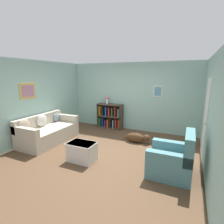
{
  "coord_description": "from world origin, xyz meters",
  "views": [
    {
      "loc": [
        2.11,
        -4.23,
        2.14
      ],
      "look_at": [
        0.0,
        0.4,
        1.05
      ],
      "focal_mm": 28.0,
      "sensor_mm": 36.0,
      "label": 1
    }
  ],
  "objects_px": {
    "coffee_table": "(82,151)",
    "dog": "(137,138)",
    "couch": "(48,132)",
    "recliner_chair": "(173,160)",
    "vase": "(107,99)",
    "bookshelf": "(110,117)"
  },
  "relations": [
    {
      "from": "coffee_table",
      "to": "vase",
      "type": "bearing_deg",
      "value": 103.48
    },
    {
      "from": "bookshelf",
      "to": "recliner_chair",
      "type": "bearing_deg",
      "value": -43.51
    },
    {
      "from": "recliner_chair",
      "to": "coffee_table",
      "type": "relative_size",
      "value": 1.44
    },
    {
      "from": "recliner_chair",
      "to": "bookshelf",
      "type": "bearing_deg",
      "value": 136.49
    },
    {
      "from": "dog",
      "to": "couch",
      "type": "bearing_deg",
      "value": -157.46
    },
    {
      "from": "couch",
      "to": "vase",
      "type": "xyz_separation_m",
      "value": [
        1.08,
        2.19,
        0.84
      ]
    },
    {
      "from": "recliner_chair",
      "to": "vase",
      "type": "relative_size",
      "value": 3.17
    },
    {
      "from": "coffee_table",
      "to": "dog",
      "type": "height_order",
      "value": "coffee_table"
    },
    {
      "from": "coffee_table",
      "to": "dog",
      "type": "bearing_deg",
      "value": 62.46
    },
    {
      "from": "coffee_table",
      "to": "dog",
      "type": "relative_size",
      "value": 0.74
    },
    {
      "from": "couch",
      "to": "dog",
      "type": "height_order",
      "value": "couch"
    },
    {
      "from": "couch",
      "to": "coffee_table",
      "type": "xyz_separation_m",
      "value": [
        1.76,
        -0.65,
        -0.07
      ]
    },
    {
      "from": "coffee_table",
      "to": "vase",
      "type": "xyz_separation_m",
      "value": [
        -0.68,
        2.83,
        0.91
      ]
    },
    {
      "from": "dog",
      "to": "coffee_table",
      "type": "bearing_deg",
      "value": -117.54
    },
    {
      "from": "couch",
      "to": "bookshelf",
      "type": "height_order",
      "value": "bookshelf"
    },
    {
      "from": "bookshelf",
      "to": "coffee_table",
      "type": "distance_m",
      "value": 2.92
    },
    {
      "from": "couch",
      "to": "coffee_table",
      "type": "bearing_deg",
      "value": -20.28
    },
    {
      "from": "vase",
      "to": "bookshelf",
      "type": "bearing_deg",
      "value": 8.81
    },
    {
      "from": "recliner_chair",
      "to": "coffee_table",
      "type": "bearing_deg",
      "value": -172.23
    },
    {
      "from": "couch",
      "to": "dog",
      "type": "bearing_deg",
      "value": 22.54
    },
    {
      "from": "couch",
      "to": "dog",
      "type": "xyz_separation_m",
      "value": [
        2.68,
        1.11,
        -0.17
      ]
    },
    {
      "from": "recliner_chair",
      "to": "coffee_table",
      "type": "xyz_separation_m",
      "value": [
        -2.15,
        -0.29,
        -0.09
      ]
    }
  ]
}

